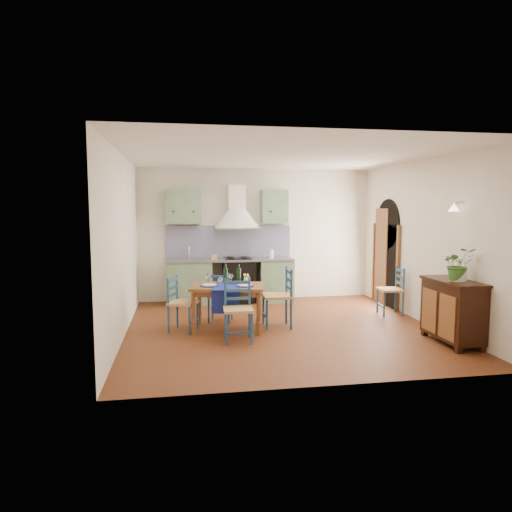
# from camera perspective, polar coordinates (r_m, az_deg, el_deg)

# --- Properties ---
(floor) EXTENTS (5.00, 5.00, 0.00)m
(floor) POSITION_cam_1_polar(r_m,az_deg,el_deg) (7.63, 3.21, -8.95)
(floor) COLOR #49220F
(floor) RESTS_ON ground
(back_wall) EXTENTS (5.00, 0.96, 2.80)m
(back_wall) POSITION_cam_1_polar(r_m,az_deg,el_deg) (9.59, -2.50, 0.51)
(back_wall) COLOR silver
(back_wall) RESTS_ON ground
(right_wall) EXTENTS (0.26, 5.00, 2.80)m
(right_wall) POSITION_cam_1_polar(r_m,az_deg,el_deg) (8.55, 19.38, 1.44)
(right_wall) COLOR silver
(right_wall) RESTS_ON ground
(left_wall) EXTENTS (0.04, 5.00, 2.80)m
(left_wall) POSITION_cam_1_polar(r_m,az_deg,el_deg) (7.26, -16.36, 1.28)
(left_wall) COLOR silver
(left_wall) RESTS_ON ground
(ceiling) EXTENTS (5.00, 5.00, 0.01)m
(ceiling) POSITION_cam_1_polar(r_m,az_deg,el_deg) (7.42, 3.34, 12.48)
(ceiling) COLOR silver
(ceiling) RESTS_ON back_wall
(dining_table) EXTENTS (1.27, 0.99, 1.05)m
(dining_table) POSITION_cam_1_polar(r_m,az_deg,el_deg) (7.38, -3.55, -4.32)
(dining_table) COLOR brown
(dining_table) RESTS_ON ground
(chair_near) EXTENTS (0.45, 0.45, 0.92)m
(chair_near) POSITION_cam_1_polar(r_m,az_deg,el_deg) (6.79, -2.26, -6.71)
(chair_near) COLOR navy
(chair_near) RESTS_ON ground
(chair_far) EXTENTS (0.50, 0.50, 0.87)m
(chair_far) POSITION_cam_1_polar(r_m,az_deg,el_deg) (7.95, -4.49, -5.01)
(chair_far) COLOR navy
(chair_far) RESTS_ON ground
(chair_left) EXTENTS (0.54, 0.54, 0.88)m
(chair_left) POSITION_cam_1_polar(r_m,az_deg,el_deg) (7.42, -9.34, -5.85)
(chair_left) COLOR navy
(chair_left) RESTS_ON ground
(chair_right) EXTENTS (0.48, 0.48, 0.99)m
(chair_right) POSITION_cam_1_polar(r_m,az_deg,el_deg) (7.58, 2.90, -5.08)
(chair_right) COLOR navy
(chair_right) RESTS_ON ground
(chair_spare) EXTENTS (0.45, 0.45, 0.88)m
(chair_spare) POSITION_cam_1_polar(r_m,az_deg,el_deg) (8.83, 16.64, -4.10)
(chair_spare) COLOR navy
(chair_spare) RESTS_ON ground
(sideboard) EXTENTS (0.50, 1.05, 0.94)m
(sideboard) POSITION_cam_1_polar(r_m,az_deg,el_deg) (7.25, 23.35, -6.10)
(sideboard) COLOR black
(sideboard) RESTS_ON ground
(potted_plant) EXTENTS (0.49, 0.45, 0.48)m
(potted_plant) POSITION_cam_1_polar(r_m,az_deg,el_deg) (7.10, 23.98, -0.94)
(potted_plant) COLOR #356626
(potted_plant) RESTS_ON sideboard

